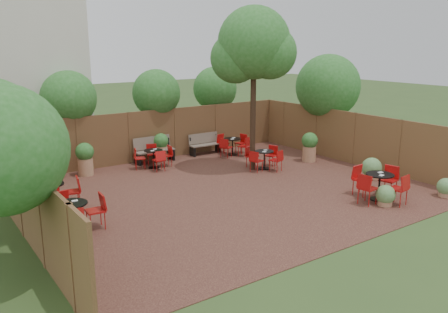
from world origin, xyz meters
TOP-DOWN VIEW (x-y plane):
  - ground at (0.00, 0.00)m, footprint 80.00×80.00m
  - courtyard_paving at (0.00, 0.00)m, footprint 12.00×10.00m
  - fence_back at (0.00, 5.00)m, footprint 12.00×0.08m
  - fence_left at (-6.00, 0.00)m, footprint 0.08×10.00m
  - fence_right at (6.00, 0.00)m, footprint 0.08×10.00m
  - neighbour_building at (-4.50, 8.00)m, footprint 5.00×4.00m
  - overhang_foliage at (-1.73, 2.12)m, footprint 15.84×10.48m
  - courtyard_tree at (2.29, 1.54)m, footprint 2.71×2.61m
  - park_bench_left at (-0.19, 4.63)m, footprint 1.62×0.58m
  - park_bench_right at (2.17, 4.62)m, footprint 1.40×0.47m
  - bistro_tables at (-0.58, 0.65)m, footprint 9.91×8.67m
  - planters at (-0.50, 3.56)m, footprint 10.58×4.11m
  - low_shrubs at (4.45, -2.88)m, footprint 2.73×3.12m

SIDE VIEW (x-z plane):
  - ground at x=0.00m, z-range 0.00..0.00m
  - courtyard_paving at x=0.00m, z-range 0.00..0.02m
  - low_shrubs at x=4.45m, z-range -0.03..0.71m
  - bistro_tables at x=-0.58m, z-range -0.01..0.92m
  - park_bench_right at x=2.17m, z-range 0.03..0.90m
  - park_bench_left at x=-0.19m, z-range 0.03..1.02m
  - planters at x=-0.50m, z-range 0.04..1.21m
  - fence_back at x=0.00m, z-range 0.00..2.00m
  - fence_left at x=-6.00m, z-range 0.00..2.00m
  - fence_right at x=6.00m, z-range 0.00..2.00m
  - overhang_foliage at x=-1.73m, z-range 1.37..4.03m
  - neighbour_building at x=-4.50m, z-range 0.00..8.00m
  - courtyard_tree at x=2.29m, z-range 1.47..7.30m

